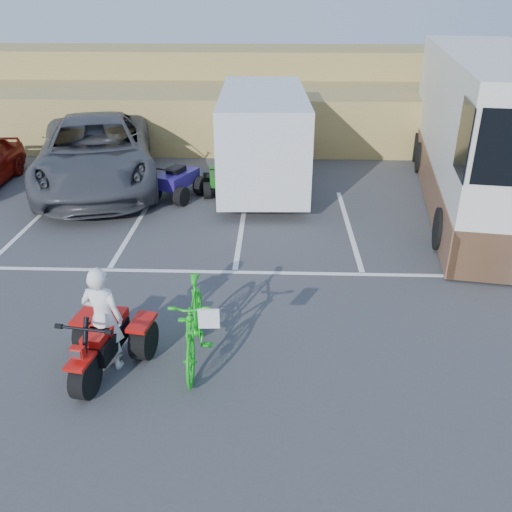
{
  "coord_description": "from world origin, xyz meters",
  "views": [
    {
      "loc": [
        0.82,
        -7.71,
        5.38
      ],
      "look_at": [
        0.5,
        1.17,
        1.0
      ],
      "focal_mm": 38.0,
      "sensor_mm": 36.0,
      "label": 1
    }
  ],
  "objects_px": {
    "rv_motorhome": "(483,139)",
    "quad_atv_blue": "(178,197)",
    "rider": "(103,319)",
    "quad_atv_green": "(221,192)",
    "cargo_trailer": "(263,136)",
    "red_trike_atv": "(106,370)",
    "grey_pickup": "(96,153)",
    "green_dirt_bike": "(194,323)"
  },
  "relations": [
    {
      "from": "cargo_trailer",
      "to": "quad_atv_blue",
      "type": "bearing_deg",
      "value": -156.0
    },
    {
      "from": "quad_atv_green",
      "to": "rv_motorhome",
      "type": "bearing_deg",
      "value": -8.52
    },
    {
      "from": "grey_pickup",
      "to": "rv_motorhome",
      "type": "relative_size",
      "value": 0.65
    },
    {
      "from": "rider",
      "to": "grey_pickup",
      "type": "height_order",
      "value": "grey_pickup"
    },
    {
      "from": "rv_motorhome",
      "to": "quad_atv_blue",
      "type": "distance_m",
      "value": 8.66
    },
    {
      "from": "green_dirt_bike",
      "to": "quad_atv_green",
      "type": "height_order",
      "value": "green_dirt_bike"
    },
    {
      "from": "green_dirt_bike",
      "to": "cargo_trailer",
      "type": "xyz_separation_m",
      "value": [
        0.86,
        8.69,
        0.85
      ]
    },
    {
      "from": "red_trike_atv",
      "to": "green_dirt_bike",
      "type": "distance_m",
      "value": 1.58
    },
    {
      "from": "rider",
      "to": "cargo_trailer",
      "type": "bearing_deg",
      "value": -94.75
    },
    {
      "from": "cargo_trailer",
      "to": "quad_atv_blue",
      "type": "height_order",
      "value": "cargo_trailer"
    },
    {
      "from": "rider",
      "to": "quad_atv_blue",
      "type": "distance_m",
      "value": 7.81
    },
    {
      "from": "red_trike_atv",
      "to": "grey_pickup",
      "type": "distance_m",
      "value": 9.41
    },
    {
      "from": "cargo_trailer",
      "to": "quad_atv_green",
      "type": "height_order",
      "value": "cargo_trailer"
    },
    {
      "from": "green_dirt_bike",
      "to": "quad_atv_blue",
      "type": "relative_size",
      "value": 1.41
    },
    {
      "from": "cargo_trailer",
      "to": "quad_atv_blue",
      "type": "xyz_separation_m",
      "value": [
        -2.41,
        -1.17,
        -1.51
      ]
    },
    {
      "from": "rider",
      "to": "quad_atv_blue",
      "type": "relative_size",
      "value": 1.12
    },
    {
      "from": "cargo_trailer",
      "to": "quad_atv_blue",
      "type": "distance_m",
      "value": 3.07
    },
    {
      "from": "green_dirt_bike",
      "to": "rv_motorhome",
      "type": "relative_size",
      "value": 0.2
    },
    {
      "from": "cargo_trailer",
      "to": "rv_motorhome",
      "type": "bearing_deg",
      "value": -9.6
    },
    {
      "from": "red_trike_atv",
      "to": "cargo_trailer",
      "type": "height_order",
      "value": "cargo_trailer"
    },
    {
      "from": "rv_motorhome",
      "to": "rider",
      "type": "bearing_deg",
      "value": -126.82
    },
    {
      "from": "cargo_trailer",
      "to": "quad_atv_green",
      "type": "xyz_separation_m",
      "value": [
        -1.21,
        -0.71,
        -1.51
      ]
    },
    {
      "from": "grey_pickup",
      "to": "quad_atv_green",
      "type": "xyz_separation_m",
      "value": [
        3.78,
        -0.57,
        -1.0
      ]
    },
    {
      "from": "rider",
      "to": "quad_atv_green",
      "type": "distance_m",
      "value": 8.33
    },
    {
      "from": "rider",
      "to": "quad_atv_blue",
      "type": "xyz_separation_m",
      "value": [
        -0.2,
        7.76,
        -0.87
      ]
    },
    {
      "from": "red_trike_atv",
      "to": "quad_atv_green",
      "type": "distance_m",
      "value": 8.43
    },
    {
      "from": "grey_pickup",
      "to": "cargo_trailer",
      "type": "height_order",
      "value": "cargo_trailer"
    },
    {
      "from": "quad_atv_green",
      "to": "green_dirt_bike",
      "type": "bearing_deg",
      "value": -95.07
    },
    {
      "from": "green_dirt_bike",
      "to": "quad_atv_blue",
      "type": "distance_m",
      "value": 7.71
    },
    {
      "from": "grey_pickup",
      "to": "green_dirt_bike",
      "type": "bearing_deg",
      "value": -79.06
    },
    {
      "from": "rider",
      "to": "quad_atv_green",
      "type": "height_order",
      "value": "rider"
    },
    {
      "from": "red_trike_atv",
      "to": "quad_atv_green",
      "type": "relative_size",
      "value": 1.24
    },
    {
      "from": "red_trike_atv",
      "to": "rider",
      "type": "relative_size",
      "value": 0.97
    },
    {
      "from": "red_trike_atv",
      "to": "grey_pickup",
      "type": "xyz_separation_m",
      "value": [
        -2.75,
        8.94,
        1.0
      ]
    },
    {
      "from": "red_trike_atv",
      "to": "quad_atv_green",
      "type": "bearing_deg",
      "value": 92.16
    },
    {
      "from": "green_dirt_bike",
      "to": "quad_atv_blue",
      "type": "xyz_separation_m",
      "value": [
        -1.55,
        7.52,
        -0.66
      ]
    },
    {
      "from": "green_dirt_bike",
      "to": "cargo_trailer",
      "type": "height_order",
      "value": "cargo_trailer"
    },
    {
      "from": "green_dirt_bike",
      "to": "quad_atv_green",
      "type": "xyz_separation_m",
      "value": [
        -0.35,
        7.98,
        -0.66
      ]
    },
    {
      "from": "rider",
      "to": "quad_atv_green",
      "type": "bearing_deg",
      "value": -87.8
    },
    {
      "from": "rider",
      "to": "rv_motorhome",
      "type": "height_order",
      "value": "rv_motorhome"
    },
    {
      "from": "rv_motorhome",
      "to": "quad_atv_green",
      "type": "height_order",
      "value": "rv_motorhome"
    },
    {
      "from": "rider",
      "to": "rv_motorhome",
      "type": "xyz_separation_m",
      "value": [
        8.29,
        8.1,
        0.82
      ]
    }
  ]
}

